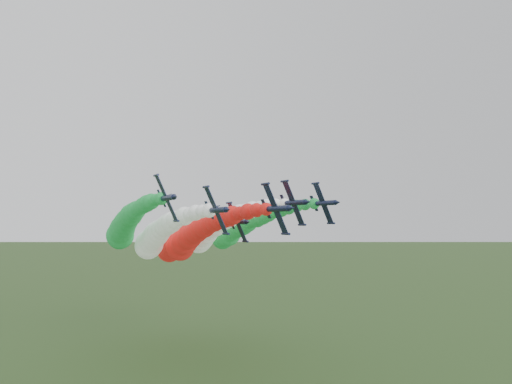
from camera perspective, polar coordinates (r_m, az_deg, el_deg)
jet_lead at (r=144.00m, az=-7.26°, el=-5.10°), size 13.40×83.48×19.78m
jet_inner_left at (r=151.91m, az=-11.33°, el=-5.03°), size 13.27×83.35×19.65m
jet_inner_right at (r=158.06m, az=-5.19°, el=-4.47°), size 13.45×83.53×19.83m
jet_outer_left at (r=155.51m, az=-14.78°, el=-3.89°), size 12.73×82.81×19.11m
jet_outer_right at (r=164.81m, az=-2.02°, el=-4.16°), size 12.91×82.99×19.29m
jet_trail at (r=171.89m, az=-8.85°, el=-5.65°), size 13.53×83.62×19.91m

